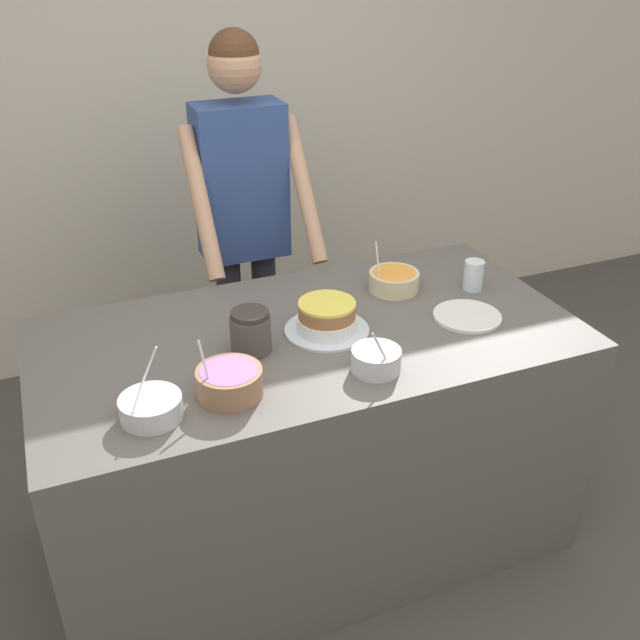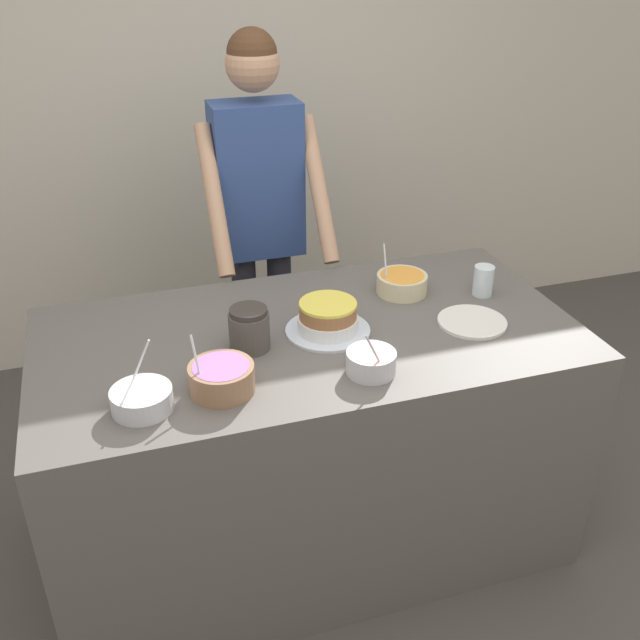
% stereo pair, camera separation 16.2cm
% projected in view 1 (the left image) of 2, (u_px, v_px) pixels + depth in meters
% --- Properties ---
extents(ground_plane, '(14.00, 14.00, 0.00)m').
position_uv_depth(ground_plane, '(359.00, 622.00, 2.45)').
color(ground_plane, '#4C4742').
extents(wall_back, '(10.00, 0.05, 2.60)m').
position_uv_depth(wall_back, '(186.00, 111.00, 3.53)').
color(wall_back, beige).
rests_on(wall_back, ground_plane).
extents(counter, '(1.81, 0.93, 0.91)m').
position_uv_depth(counter, '(309.00, 440.00, 2.61)').
color(counter, '#5B5651').
rests_on(counter, ground_plane).
extents(person_baker, '(0.49, 0.48, 1.77)m').
position_uv_depth(person_baker, '(243.00, 200.00, 2.98)').
color(person_baker, '#2D2D38').
rests_on(person_baker, ground_plane).
extents(cake, '(0.29, 0.29, 0.11)m').
position_uv_depth(cake, '(327.00, 319.00, 2.37)').
color(cake, silver).
rests_on(cake, counter).
extents(frosting_bowl_pink, '(0.15, 0.15, 0.17)m').
position_uv_depth(frosting_bowl_pink, '(376.00, 359.00, 2.17)').
color(frosting_bowl_pink, silver).
rests_on(frosting_bowl_pink, counter).
extents(frosting_bowl_white, '(0.17, 0.17, 0.19)m').
position_uv_depth(frosting_bowl_white, '(151.00, 407.00, 1.96)').
color(frosting_bowl_white, silver).
rests_on(frosting_bowl_white, counter).
extents(frosting_bowl_orange, '(0.19, 0.19, 0.19)m').
position_uv_depth(frosting_bowl_orange, '(394.00, 280.00, 2.65)').
color(frosting_bowl_orange, beige).
rests_on(frosting_bowl_orange, counter).
extents(frosting_bowl_purple, '(0.19, 0.19, 0.19)m').
position_uv_depth(frosting_bowl_purple, '(230.00, 381.00, 2.05)').
color(frosting_bowl_purple, '#936B4C').
rests_on(frosting_bowl_purple, counter).
extents(drinking_glass, '(0.07, 0.07, 0.11)m').
position_uv_depth(drinking_glass, '(473.00, 275.00, 2.65)').
color(drinking_glass, silver).
rests_on(drinking_glass, counter).
extents(ceramic_plate, '(0.24, 0.24, 0.01)m').
position_uv_depth(ceramic_plate, '(467.00, 316.00, 2.47)').
color(ceramic_plate, white).
rests_on(ceramic_plate, counter).
extents(stoneware_jar, '(0.13, 0.13, 0.14)m').
position_uv_depth(stoneware_jar, '(251.00, 332.00, 2.25)').
color(stoneware_jar, '#4C4742').
rests_on(stoneware_jar, counter).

